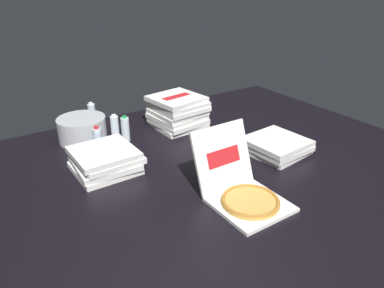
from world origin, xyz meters
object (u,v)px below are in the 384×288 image
at_px(water_bottle_0, 125,129).
at_px(water_bottle_2, 98,140).
at_px(pizza_stack_right_mid, 276,146).
at_px(water_bottle_1, 92,114).
at_px(pizza_stack_left_far, 178,112).
at_px(pizza_stack_left_mid, 105,160).
at_px(water_bottle_3, 115,128).
at_px(open_pizza_box, 243,190).
at_px(ice_bucket, 82,129).

relative_size(water_bottle_0, water_bottle_2, 1.00).
bearing_deg(water_bottle_0, water_bottle_2, -162.78).
xyz_separation_m(pizza_stack_right_mid, water_bottle_1, (-0.88, 1.21, 0.04)).
xyz_separation_m(pizza_stack_left_far, water_bottle_2, (-0.71, -0.09, -0.03)).
relative_size(pizza_stack_left_mid, water_bottle_3, 2.03).
bearing_deg(pizza_stack_left_far, open_pizza_box, -103.73).
height_order(pizza_stack_left_mid, water_bottle_1, water_bottle_1).
height_order(pizza_stack_right_mid, ice_bucket, ice_bucket).
bearing_deg(pizza_stack_right_mid, open_pizza_box, -151.63).
height_order(pizza_stack_left_mid, water_bottle_0, water_bottle_0).
relative_size(pizza_stack_right_mid, water_bottle_3, 2.14).
bearing_deg(pizza_stack_left_far, water_bottle_0, -177.97).
distance_m(water_bottle_2, water_bottle_3, 0.24).
bearing_deg(water_bottle_0, water_bottle_1, 102.76).
relative_size(open_pizza_box, pizza_stack_left_mid, 1.27).
distance_m(pizza_stack_right_mid, pizza_stack_left_mid, 1.16).
bearing_deg(water_bottle_0, open_pizza_box, -79.62).
xyz_separation_m(water_bottle_1, water_bottle_2, (-0.14, -0.51, 0.00)).
bearing_deg(ice_bucket, pizza_stack_left_mid, -93.62).
xyz_separation_m(water_bottle_0, water_bottle_1, (-0.10, 0.43, 0.00)).
height_order(water_bottle_1, water_bottle_2, same).
bearing_deg(pizza_stack_left_mid, open_pizza_box, -56.21).
bearing_deg(pizza_stack_left_far, pizza_stack_left_mid, -154.66).
bearing_deg(pizza_stack_right_mid, water_bottle_2, 145.55).
distance_m(pizza_stack_left_mid, water_bottle_2, 0.28).
distance_m(pizza_stack_left_far, water_bottle_2, 0.72).
relative_size(pizza_stack_right_mid, pizza_stack_left_mid, 1.05).
xyz_separation_m(pizza_stack_left_mid, ice_bucket, (0.03, 0.53, 0.02)).
distance_m(open_pizza_box, water_bottle_0, 1.11).
relative_size(ice_bucket, water_bottle_0, 1.80).
bearing_deg(water_bottle_3, ice_bucket, 151.77).
bearing_deg(pizza_stack_right_mid, water_bottle_3, 134.52).
height_order(open_pizza_box, water_bottle_1, open_pizza_box).
height_order(water_bottle_0, water_bottle_2, same).
xyz_separation_m(pizza_stack_left_far, pizza_stack_right_mid, (0.31, -0.79, -0.07)).
relative_size(pizza_stack_left_far, water_bottle_2, 2.18).
xyz_separation_m(pizza_stack_left_far, water_bottle_1, (-0.57, 0.42, -0.03)).
bearing_deg(pizza_stack_left_mid, water_bottle_3, 59.66).
bearing_deg(ice_bucket, water_bottle_0, -34.95).
distance_m(pizza_stack_left_far, pizza_stack_left_mid, 0.85).
height_order(open_pizza_box, ice_bucket, open_pizza_box).
bearing_deg(water_bottle_2, pizza_stack_left_mid, -101.61).
bearing_deg(pizza_stack_left_far, ice_bucket, 167.11).
xyz_separation_m(water_bottle_0, water_bottle_3, (-0.05, 0.07, 0.00)).
distance_m(water_bottle_0, water_bottle_2, 0.25).
height_order(open_pizza_box, pizza_stack_right_mid, open_pizza_box).
distance_m(pizza_stack_left_mid, water_bottle_0, 0.46).
distance_m(water_bottle_1, water_bottle_3, 0.36).
relative_size(open_pizza_box, water_bottle_1, 2.59).
bearing_deg(water_bottle_2, pizza_stack_right_mid, -34.45).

